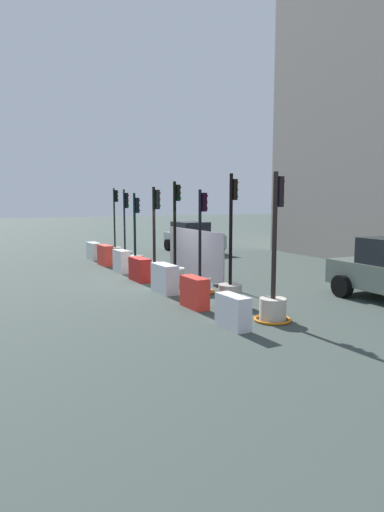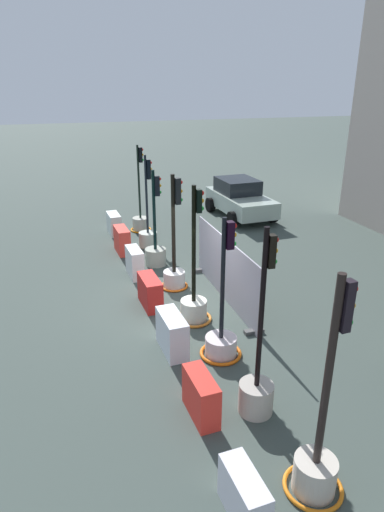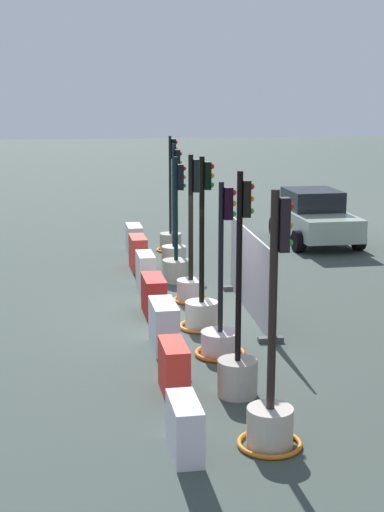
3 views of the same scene
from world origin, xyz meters
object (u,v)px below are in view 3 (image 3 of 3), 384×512
object	(u,v)px
traffic_light_5	(221,332)
construction_barrier_6	(185,428)
traffic_light_3	(191,276)
traffic_light_1	(174,246)
traffic_light_0	(171,235)
construction_barrier_0	(134,239)
traffic_light_2	(176,260)
car_silver_hatchback	(315,217)
construction_barrier_3	(154,296)
traffic_light_7	(271,407)
traffic_light_6	(238,360)
construction_barrier_1	(138,253)
construction_barrier_5	(174,369)
traffic_light_4	(202,304)
construction_barrier_2	(146,272)
construction_barrier_4	(164,326)

from	to	relation	value
traffic_light_5	construction_barrier_6	size ratio (longest dim) A/B	3.32
traffic_light_3	construction_barrier_6	distance (m)	7.67
traffic_light_1	traffic_light_0	bearing A→B (deg)	176.70
construction_barrier_0	traffic_light_2	bearing A→B (deg)	13.25
traffic_light_1	traffic_light_5	bearing A→B (deg)	0.32
traffic_light_5	car_silver_hatchback	distance (m)	11.20
construction_barrier_3	traffic_light_0	bearing A→B (deg)	170.72
traffic_light_3	traffic_light_7	distance (m)	7.48
traffic_light_6	traffic_light_3	bearing A→B (deg)	-179.92
construction_barrier_6	traffic_light_7	bearing A→B (deg)	94.76
construction_barrier_1	construction_barrier_6	size ratio (longest dim) A/B	1.14
traffic_light_6	traffic_light_1	bearing A→B (deg)	179.98
traffic_light_3	construction_barrier_5	size ratio (longest dim) A/B	3.35
traffic_light_2	construction_barrier_0	world-z (taller)	traffic_light_2
traffic_light_4	traffic_light_2	bearing A→B (deg)	-178.78
traffic_light_1	traffic_light_7	distance (m)	11.20
traffic_light_4	construction_barrier_2	size ratio (longest dim) A/B	3.46
traffic_light_4	construction_barrier_3	bearing A→B (deg)	-140.54
traffic_light_3	construction_barrier_0	xyz separation A→B (m)	(-5.56, -1.00, -0.19)
traffic_light_4	construction_barrier_5	world-z (taller)	traffic_light_4
construction_barrier_2	construction_barrier_3	bearing A→B (deg)	0.63
traffic_light_5	construction_barrier_3	xyz separation A→B (m)	(-2.80, -1.01, -0.04)
traffic_light_6	construction_barrier_2	distance (m)	6.89
construction_barrier_6	car_silver_hatchback	distance (m)	15.17
traffic_light_3	construction_barrier_4	world-z (taller)	traffic_light_3
construction_barrier_2	car_silver_hatchback	world-z (taller)	car_silver_hatchback
traffic_light_3	construction_barrier_5	distance (m)	5.55
construction_barrier_6	traffic_light_6	bearing A→B (deg)	150.18
construction_barrier_5	construction_barrier_6	bearing A→B (deg)	-2.35
construction_barrier_1	construction_barrier_2	world-z (taller)	same
traffic_light_3	traffic_light_5	size ratio (longest dim) A/B	1.05
traffic_light_5	construction_barrier_0	distance (m)	9.37
construction_barrier_2	traffic_light_5	bearing A→B (deg)	11.90
construction_barrier_5	traffic_light_7	bearing A→B (deg)	28.95
traffic_light_7	traffic_light_2	bearing A→B (deg)	-178.50
traffic_light_4	construction_barrier_1	distance (m)	5.52
traffic_light_3	construction_barrier_1	xyz separation A→B (m)	(-3.38, -1.02, -0.15)
construction_barrier_6	traffic_light_4	bearing A→B (deg)	169.24
construction_barrier_3	construction_barrier_4	distance (m)	2.31
traffic_light_0	traffic_light_2	size ratio (longest dim) A/B	1.09
traffic_light_6	construction_barrier_2	world-z (taller)	traffic_light_6
traffic_light_0	traffic_light_1	bearing A→B (deg)	-3.30
construction_barrier_3	car_silver_hatchback	distance (m)	9.35
traffic_light_1	construction_barrier_3	world-z (taller)	traffic_light_1
construction_barrier_6	construction_barrier_2	bearing A→B (deg)	179.22
traffic_light_4	construction_barrier_1	size ratio (longest dim) A/B	3.19
traffic_light_6	construction_barrier_6	bearing A→B (deg)	-29.82
traffic_light_6	construction_barrier_5	distance (m)	1.05
traffic_light_0	traffic_light_1	size ratio (longest dim) A/B	1.03
traffic_light_6	construction_barrier_4	world-z (taller)	traffic_light_6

